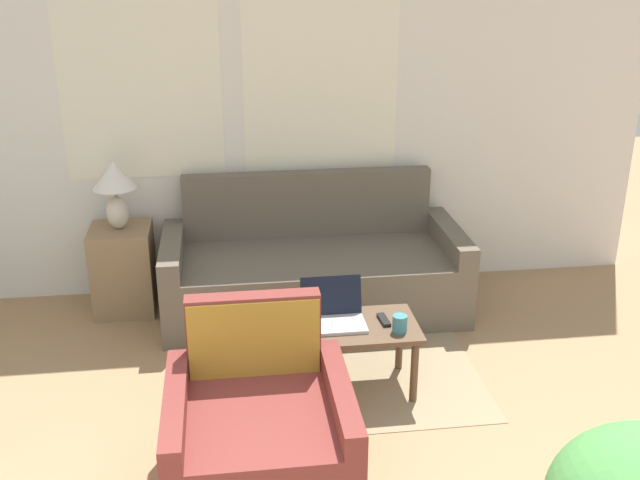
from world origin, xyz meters
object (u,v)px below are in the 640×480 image
at_px(couch, 313,271).
at_px(snack_bowl, 260,318).
at_px(cup_navy, 400,324).
at_px(cup_yellow, 265,331).
at_px(table_lamp, 115,185).
at_px(coffee_table, 327,335).
at_px(tv_remote, 384,320).
at_px(laptop, 333,314).
at_px(armchair, 260,435).

bearing_deg(couch, snack_bowl, -112.89).
xyz_separation_m(cup_navy, cup_yellow, (-0.76, 0.03, -0.01)).
height_order(couch, snack_bowl, couch).
bearing_deg(table_lamp, coffee_table, -44.17).
height_order(coffee_table, tv_remote, tv_remote).
height_order(coffee_table, snack_bowl, snack_bowl).
distance_m(table_lamp, laptop, 1.84).
distance_m(armchair, tv_remote, 1.10).
height_order(cup_yellow, snack_bowl, snack_bowl).
relative_size(table_lamp, cup_navy, 4.78).
bearing_deg(armchair, table_lamp, 112.99).
bearing_deg(armchair, laptop, 59.43).
bearing_deg(cup_yellow, tv_remote, 7.87).
xyz_separation_m(cup_navy, tv_remote, (-0.06, 0.13, -0.04)).
relative_size(cup_navy, snack_bowl, 0.53).
bearing_deg(cup_navy, tv_remote, 115.53).
xyz_separation_m(table_lamp, cup_yellow, (0.92, -1.32, -0.48)).
bearing_deg(tv_remote, coffee_table, -176.31).
distance_m(coffee_table, laptop, 0.12).
bearing_deg(cup_yellow, coffee_table, 11.66).
bearing_deg(tv_remote, table_lamp, 142.85).
relative_size(laptop, cup_yellow, 4.30).
bearing_deg(couch, coffee_table, -92.73).
height_order(armchair, coffee_table, armchair).
relative_size(table_lamp, snack_bowl, 2.54).
bearing_deg(couch, tv_remote, -75.42).
distance_m(armchair, laptop, 0.96).
xyz_separation_m(laptop, snack_bowl, (-0.42, 0.04, -0.02)).
bearing_deg(coffee_table, cup_yellow, -168.34).
height_order(couch, laptop, couch).
bearing_deg(cup_navy, couch, 105.83).
bearing_deg(couch, armchair, -104.70).
relative_size(laptop, tv_remote, 2.33).
relative_size(armchair, cup_navy, 8.68).
bearing_deg(couch, table_lamp, 173.84).
bearing_deg(coffee_table, cup_navy, -15.39).
relative_size(coffee_table, laptop, 2.94).
distance_m(cup_navy, cup_yellow, 0.76).
xyz_separation_m(couch, coffee_table, (-0.05, -1.10, 0.09)).
bearing_deg(laptop, table_lamp, 137.94).
height_order(couch, tv_remote, couch).
xyz_separation_m(table_lamp, cup_navy, (1.68, -1.36, -0.47)).
distance_m(cup_yellow, snack_bowl, 0.16).
distance_m(coffee_table, cup_yellow, 0.38).
relative_size(armchair, tv_remote, 5.65).
xyz_separation_m(laptop, cup_navy, (0.35, -0.16, -0.01)).
xyz_separation_m(table_lamp, tv_remote, (1.62, -1.22, -0.51)).
relative_size(table_lamp, cup_yellow, 5.75).
bearing_deg(armchair, snack_bowl, 86.02).
bearing_deg(cup_navy, armchair, -142.17).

